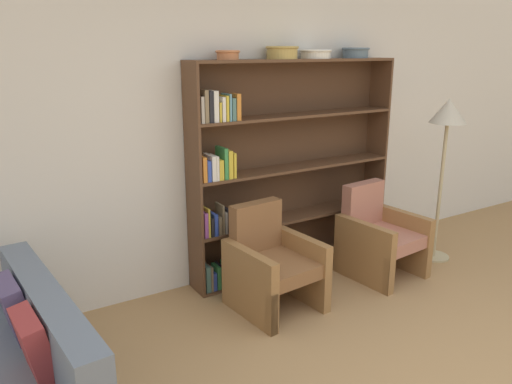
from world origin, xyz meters
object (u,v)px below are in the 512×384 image
object	(u,v)px
armchair_leather	(272,264)
armchair_cushioned	(379,236)
bowl_slate	(282,52)
bowl_terracotta	(316,53)
bookshelf	(279,172)
floor_lamp	(447,124)
bowl_sage	(228,54)
bowl_olive	(355,52)

from	to	relation	value
armchair_leather	armchair_cushioned	distance (m)	1.24
armchair_leather	armchair_cushioned	bearing A→B (deg)	174.86
armchair_leather	bowl_slate	bearing A→B (deg)	-134.60
armchair_leather	bowl_terracotta	bearing A→B (deg)	-151.44
bookshelf	bowl_slate	bearing A→B (deg)	-92.04
bowl_slate	bowl_terracotta	world-z (taller)	bowl_slate
bowl_slate	floor_lamp	bearing A→B (deg)	-21.04
armchair_cushioned	bowl_sage	bearing A→B (deg)	-28.05
bookshelf	armchair_cushioned	bearing A→B (deg)	-36.71
armchair_leather	armchair_cushioned	world-z (taller)	same
bowl_olive	floor_lamp	xyz separation A→B (m)	(0.70, -0.60, -0.68)
floor_lamp	bowl_slate	bearing A→B (deg)	158.96
bookshelf	armchair_cushioned	world-z (taller)	bookshelf
bookshelf	bowl_olive	bearing A→B (deg)	-1.85
bowl_terracotta	armchair_cushioned	distance (m)	1.84
armchair_leather	armchair_cushioned	size ratio (longest dim) A/B	1.00
bowl_terracotta	armchair_leather	world-z (taller)	bowl_terracotta
bowl_sage	bowl_olive	world-z (taller)	bowl_olive
bowl_slate	bowl_terracotta	distance (m)	0.38
bookshelf	bowl_terracotta	distance (m)	1.14
bookshelf	armchair_leather	world-z (taller)	bookshelf
armchair_cushioned	bowl_slate	bearing A→B (deg)	-40.72
floor_lamp	bookshelf	bearing A→B (deg)	158.07
bowl_slate	armchair_leather	distance (m)	1.86
bowl_slate	armchair_cushioned	distance (m)	1.97
bowl_sage	bowl_slate	bearing A→B (deg)	0.00
bowl_sage	bookshelf	bearing A→B (deg)	2.91
bookshelf	bowl_sage	bearing A→B (deg)	-177.09
bookshelf	bowl_slate	xyz separation A→B (m)	(-0.00, -0.03, 1.10)
bowl_sage	floor_lamp	xyz separation A→B (m)	(2.11, -0.60, -0.67)
bowl_terracotta	floor_lamp	size ratio (longest dim) A/B	0.18
armchair_leather	bowl_sage	bearing A→B (deg)	-86.04
bowl_slate	bowl_terracotta	xyz separation A→B (m)	(0.38, 0.00, -0.02)
bookshelf	bowl_terracotta	world-z (taller)	bowl_terracotta
bowl_sage	bowl_terracotta	bearing A→B (deg)	0.00
bowl_slate	bowl_olive	distance (m)	0.87
bowl_slate	armchair_cushioned	world-z (taller)	bowl_slate
bowl_slate	bowl_terracotta	size ratio (longest dim) A/B	0.99
bowl_terracotta	bowl_slate	bearing A→B (deg)	180.00
floor_lamp	armchair_cushioned	bearing A→B (deg)	176.66
bowl_terracotta	bowl_sage	bearing A→B (deg)	180.00
bowl_terracotta	bookshelf	bearing A→B (deg)	175.75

